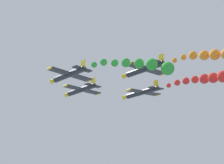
{
  "coord_description": "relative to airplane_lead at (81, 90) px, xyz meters",
  "views": [
    {
      "loc": [
        -51.94,
        -57.17,
        92.33
      ],
      "look_at": [
        0.0,
        0.0,
        117.03
      ],
      "focal_mm": 64.26,
      "sensor_mm": 36.0,
      "label": 1
    }
  ],
  "objects": [
    {
      "name": "airplane_lead",
      "position": [
        0.0,
        0.0,
        0.0
      ],
      "size": [
        9.56,
        10.35,
        2.32
      ],
      "rotation": [
        0.0,
        0.0,
        0.0
      ],
      "color": "#23282D"
    },
    {
      "name": "airplane_left_inner",
      "position": [
        -9.98,
        -9.06,
        -1.01
      ],
      "size": [
        9.57,
        10.35,
        2.33
      ],
      "rotation": [
        0.0,
        0.03,
        0.0
      ],
      "color": "#23282D"
    },
    {
      "name": "airplane_right_inner",
      "position": [
        8.93,
        -9.99,
        -1.0
      ],
      "size": [
        9.56,
        10.35,
        2.4
      ],
      "rotation": [
        0.0,
        -0.07,
        0.0
      ],
      "color": "#23282D"
    },
    {
      "name": "airplane_left_outer",
      "position": [
        -0.28,
        -19.47,
        -0.35
      ],
      "size": [
        9.57,
        10.35,
        2.33
      ],
      "rotation": [
        0.0,
        -0.02,
        0.0
      ],
      "color": "#23282D"
    },
    {
      "name": "smoke_trail_left_inner",
      "position": [
        -8.13,
        -26.48,
        -3.37
      ],
      "size": [
        4.6,
        15.55,
        5.25
      ],
      "color": "green"
    }
  ]
}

